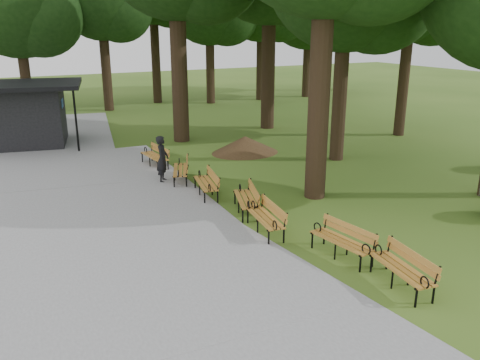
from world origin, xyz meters
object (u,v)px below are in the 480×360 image
bench_3 (246,199)px  bench_6 (155,156)px  lamp_post (29,104)px  bench_1 (342,241)px  bench_2 (265,218)px  person (162,159)px  kiosk (23,114)px  bench_4 (206,183)px  bench_0 (401,269)px  dirt_mound (245,144)px  bench_5 (180,170)px

bench_3 → bench_6: (-0.91, 6.40, 0.00)m
lamp_post → bench_3: lamp_post is taller
bench_1 → bench_2: 2.43m
person → bench_6: (0.36, 2.15, -0.44)m
bench_6 → kiosk: bearing=-151.8°
bench_3 → bench_4: bearing=-148.7°
bench_0 → bench_6: (-1.86, 12.08, 0.00)m
bench_3 → bench_2: bearing=10.0°
bench_1 → lamp_post: bearing=-168.9°
bench_0 → kiosk: bearing=-153.6°
lamp_post → dirt_mound: lamp_post is taller
kiosk → bench_5: size_ratio=2.55×
bench_2 → bench_4: (-0.23, 3.70, 0.00)m
bench_0 → bench_5: (-1.62, 9.69, 0.00)m
lamp_post → bench_4: size_ratio=1.54×
dirt_mound → bench_0: size_ratio=1.39×
bench_2 → bench_6: bearing=-167.2°
person → bench_1: size_ratio=0.93×
lamp_post → person: bearing=-64.4°
dirt_mound → bench_5: size_ratio=1.39×
bench_4 → bench_6: (-0.44, 4.35, 0.00)m
kiosk → dirt_mound: 10.88m
dirt_mound → bench_3: bearing=-117.5°
kiosk → bench_1: bearing=-58.4°
bench_1 → bench_6: size_ratio=1.00×
person → bench_6: size_ratio=0.93×
bench_5 → bench_6: bearing=-152.9°
lamp_post → bench_2: (4.83, -13.81, -1.68)m
kiosk → bench_5: (4.67, -8.96, -1.08)m
person → dirt_mound: size_ratio=0.67×
bench_3 → bench_4: size_ratio=1.00×
lamp_post → bench_2: size_ratio=1.54×
person → bench_5: (0.61, -0.24, -0.44)m
bench_3 → bench_5: bearing=-152.2°
dirt_mound → bench_3: size_ratio=1.39×
kiosk → bench_0: size_ratio=2.55×
bench_4 → bench_3: bearing=24.0°
bench_5 → dirt_mound: bearing=144.6°
bench_1 → bench_2: (-0.94, 2.24, 0.00)m
person → bench_2: (1.03, -5.89, -0.44)m
bench_6 → bench_4: bearing=0.0°
dirt_mound → bench_6: bench_6 is taller
person → dirt_mound: person is taller
lamp_post → dirt_mound: (8.60, -5.40, -1.74)m
bench_1 → bench_6: bearing=-179.8°
bench_5 → kiosk: bearing=-131.2°
bench_1 → bench_3: bearing=-178.5°
lamp_post → bench_0: 18.92m
bench_5 → bench_3: bearing=30.7°
dirt_mound → bench_0: bearing=-101.7°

